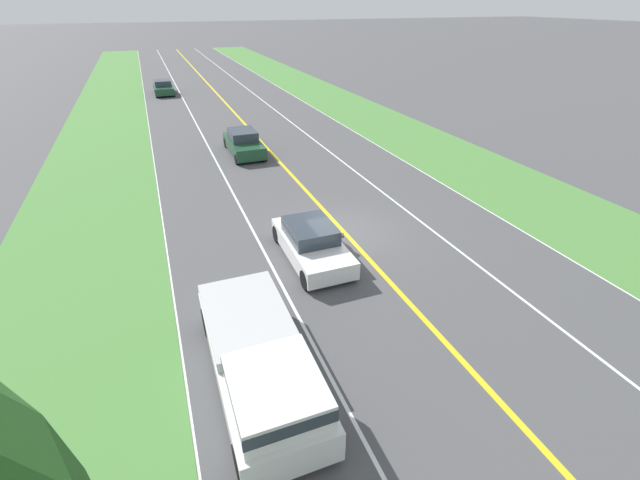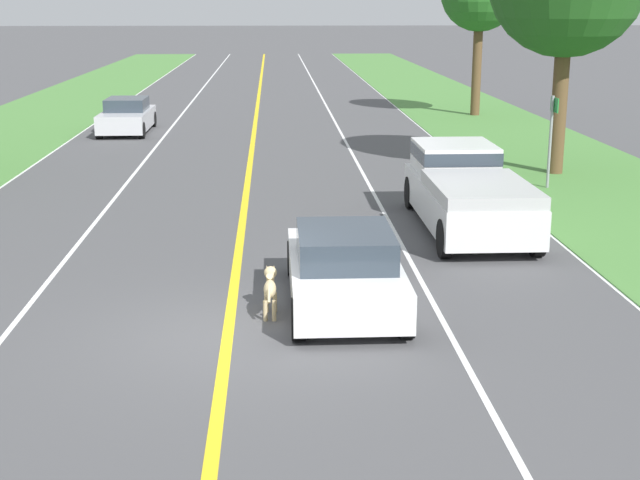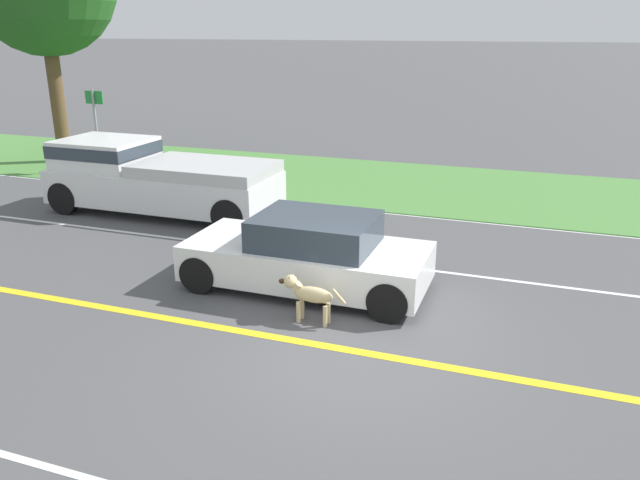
{
  "view_description": "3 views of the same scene",
  "coord_description": "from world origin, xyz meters",
  "px_view_note": "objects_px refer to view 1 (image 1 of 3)",
  "views": [
    {
      "loc": [
        6.55,
        14.14,
        8.41
      ],
      "look_at": [
        1.73,
        1.66,
        0.87
      ],
      "focal_mm": 24.0,
      "sensor_mm": 36.0,
      "label": 1
    },
    {
      "loc": [
        0.75,
        -13.22,
        5.05
      ],
      "look_at": [
        1.52,
        1.17,
        1.21
      ],
      "focal_mm": 50.0,
      "sensor_mm": 36.0,
      "label": 2
    },
    {
      "loc": [
        -7.67,
        -2.3,
        4.44
      ],
      "look_at": [
        1.67,
        1.06,
        1.03
      ],
      "focal_mm": 35.0,
      "sensor_mm": 36.0,
      "label": 3
    }
  ],
  "objects_px": {
    "ego_car": "(312,243)",
    "car_trailing_near": "(244,143)",
    "car_trailing_mid": "(163,88)",
    "pickup_truck": "(261,362)",
    "dog": "(338,235)"
  },
  "relations": [
    {
      "from": "ego_car",
      "to": "car_trailing_near",
      "type": "height_order",
      "value": "car_trailing_near"
    },
    {
      "from": "car_trailing_near",
      "to": "car_trailing_mid",
      "type": "bearing_deg",
      "value": -81.14
    },
    {
      "from": "pickup_truck",
      "to": "dog",
      "type": "bearing_deg",
      "value": -127.8
    },
    {
      "from": "car_trailing_mid",
      "to": "pickup_truck",
      "type": "bearing_deg",
      "value": 89.76
    },
    {
      "from": "ego_car",
      "to": "car_trailing_mid",
      "type": "height_order",
      "value": "ego_car"
    },
    {
      "from": "pickup_truck",
      "to": "ego_car",
      "type": "bearing_deg",
      "value": -121.2
    },
    {
      "from": "car_trailing_mid",
      "to": "car_trailing_near",
      "type": "bearing_deg",
      "value": 98.86
    },
    {
      "from": "dog",
      "to": "car_trailing_mid",
      "type": "distance_m",
      "value": 34.9
    },
    {
      "from": "dog",
      "to": "car_trailing_mid",
      "type": "height_order",
      "value": "car_trailing_mid"
    },
    {
      "from": "pickup_truck",
      "to": "car_trailing_near",
      "type": "height_order",
      "value": "pickup_truck"
    },
    {
      "from": "pickup_truck",
      "to": "car_trailing_mid",
      "type": "relative_size",
      "value": 1.34
    },
    {
      "from": "dog",
      "to": "pickup_truck",
      "type": "distance_m",
      "value": 7.38
    },
    {
      "from": "ego_car",
      "to": "car_trailing_near",
      "type": "bearing_deg",
      "value": -91.54
    },
    {
      "from": "ego_car",
      "to": "car_trailing_mid",
      "type": "xyz_separation_m",
      "value": [
        3.07,
        -35.1,
        -0.01
      ]
    },
    {
      "from": "dog",
      "to": "car_trailing_mid",
      "type": "xyz_separation_m",
      "value": [
        4.35,
        -34.63,
        0.15
      ]
    }
  ]
}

